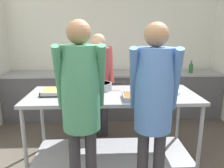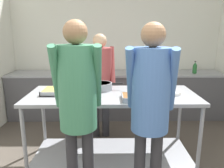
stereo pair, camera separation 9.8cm
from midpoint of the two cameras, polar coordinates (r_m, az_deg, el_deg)
name	(u,v)px [view 1 (the left image)]	position (r m, az deg, el deg)	size (l,w,h in m)	color
wall_rear	(113,49)	(4.62, -0.42, 9.04)	(4.35, 0.06, 2.65)	silver
back_counter	(114,94)	(4.42, -0.19, -2.72)	(4.19, 0.65, 0.90)	#4C4C51
serving_counter	(112,117)	(2.81, -0.91, -8.53)	(2.08, 0.84, 0.94)	gray
serving_tray_vegetables	(62,92)	(2.79, -13.84, -1.94)	(0.48, 0.32, 0.05)	gray
sauce_pan	(101,86)	(2.88, -3.75, -0.55)	(0.42, 0.28, 0.10)	gray
serving_tray_roast	(142,97)	(2.51, 6.84, -3.39)	(0.45, 0.28, 0.05)	gray
plate_stack	(170,92)	(2.83, 13.97, -1.92)	(0.27, 0.27, 0.04)	white
guest_serving_left	(154,99)	(1.98, 9.43, -3.82)	(0.49, 0.41, 1.77)	#2D2D33
guest_serving_right	(81,97)	(1.98, -9.52, -3.44)	(0.46, 0.37, 1.79)	#2D2D33
cook_behind_counter	(99,75)	(3.41, -4.31, 2.24)	(0.48, 0.36, 1.66)	#2D2D33
water_bottle	(191,67)	(4.53, 19.37, 4.13)	(0.08, 0.08, 0.24)	#23602D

